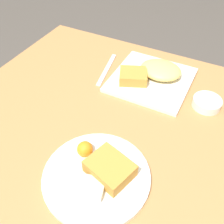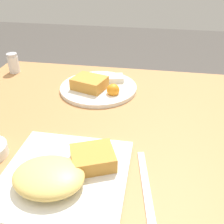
{
  "view_description": "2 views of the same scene",
  "coord_description": "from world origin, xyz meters",
  "views": [
    {
      "loc": [
        -0.25,
        0.52,
        1.3
      ],
      "look_at": [
        0.01,
        0.01,
        0.73
      ],
      "focal_mm": 42.0,
      "sensor_mm": 36.0,
      "label": 1
    },
    {
      "loc": [
        0.14,
        -0.62,
        1.14
      ],
      "look_at": [
        0.03,
        0.01,
        0.74
      ],
      "focal_mm": 42.0,
      "sensor_mm": 36.0,
      "label": 2
    }
  ],
  "objects": [
    {
      "name": "sauce_ramekin",
      "position": [
        -0.25,
        -0.18,
        0.72
      ],
      "size": [
        0.09,
        0.09,
        0.03
      ],
      "color": "white",
      "rests_on": "dining_table"
    },
    {
      "name": "plate_oval_far",
      "position": [
        -0.06,
        0.22,
        0.72
      ],
      "size": [
        0.28,
        0.28,
        0.05
      ],
      "color": "white",
      "rests_on": "dining_table"
    },
    {
      "name": "ground_plane",
      "position": [
        0.0,
        0.0,
        0.0
      ],
      "size": [
        8.0,
        8.0,
        0.0
      ],
      "primitive_type": "plane",
      "color": "#4C4742"
    },
    {
      "name": "butter_knife",
      "position": [
        0.14,
        -0.21,
        0.71
      ],
      "size": [
        0.05,
        0.21,
        0.0
      ],
      "rotation": [
        0.0,
        0.0,
        1.75
      ],
      "color": "silver",
      "rests_on": "dining_table"
    },
    {
      "name": "dining_table",
      "position": [
        0.0,
        0.0,
        0.63
      ],
      "size": [
        1.04,
        0.87,
        0.7
      ],
      "color": "#B27A47",
      "rests_on": "ground_plane"
    },
    {
      "name": "plate_square_near",
      "position": [
        -0.04,
        -0.23,
        0.73
      ],
      "size": [
        0.27,
        0.27,
        0.06
      ],
      "color": "white",
      "rests_on": "dining_table"
    }
  ]
}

